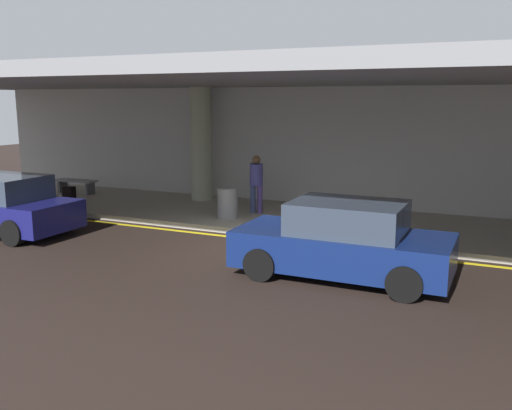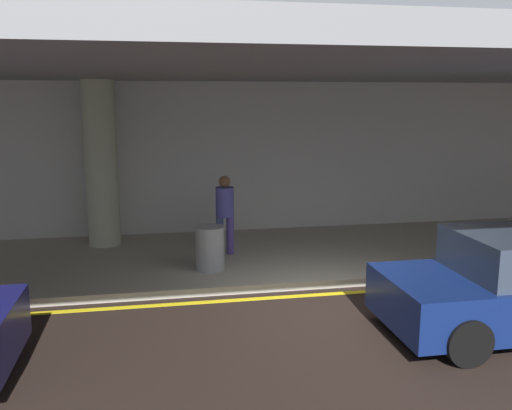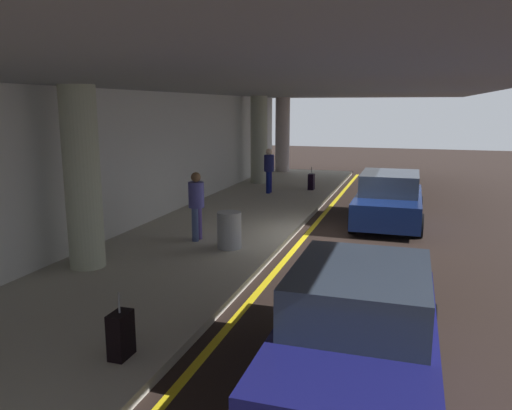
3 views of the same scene
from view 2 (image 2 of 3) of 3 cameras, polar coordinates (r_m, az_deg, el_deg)
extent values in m
plane|color=black|center=(9.29, 8.28, -10.65)|extent=(60.00, 60.00, 0.00)
cube|color=#A6A090|center=(12.08, 3.57, -5.05)|extent=(26.00, 4.20, 0.15)
cube|color=yellow|center=(9.92, 6.94, -9.14)|extent=(26.00, 0.14, 0.01)
cylinder|color=#A0A489|center=(12.67, -15.69, 4.09)|extent=(0.71, 0.71, 3.65)
cube|color=slate|center=(11.14, 4.45, 13.75)|extent=(28.00, 13.20, 0.30)
cube|color=#B8B6B1|center=(13.89, 1.40, 4.75)|extent=(26.00, 0.30, 3.80)
cylinder|color=black|center=(9.18, 15.44, -9.07)|extent=(0.64, 0.22, 0.64)
cylinder|color=black|center=(7.80, 21.00, -13.07)|extent=(0.64, 0.22, 0.64)
cylinder|color=#405082|center=(11.66, -3.75, -3.17)|extent=(0.16, 0.16, 0.82)
cylinder|color=#503E8D|center=(11.69, -2.68, -3.13)|extent=(0.16, 0.16, 0.82)
cylinder|color=#454490|center=(11.52, -3.25, 0.33)|extent=(0.38, 0.38, 0.62)
sphere|color=brown|center=(11.45, -3.27, 2.44)|extent=(0.24, 0.24, 0.24)
cylinder|color=gray|center=(10.66, -4.76, -4.45)|extent=(0.56, 0.56, 0.85)
camera|label=1|loc=(8.74, 101.61, -2.23)|focal=39.29mm
camera|label=3|loc=(11.45, -67.69, 4.20)|focal=35.31mm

